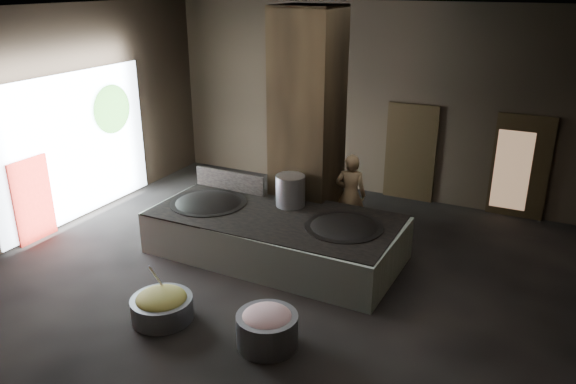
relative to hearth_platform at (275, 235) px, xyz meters
The scene contains 27 objects.
floor 0.68m from the hearth_platform, 57.30° to the right, with size 10.00×9.00×0.10m, color black.
ceiling 4.18m from the hearth_platform, 57.30° to the right, with size 10.00×9.00×0.10m, color black.
back_wall 4.53m from the hearth_platform, 86.20° to the left, with size 10.00×0.10×4.50m, color black.
front_wall 5.31m from the hearth_platform, 86.85° to the right, with size 10.00×0.10×4.50m, color black.
left_wall 5.14m from the hearth_platform, behind, with size 0.10×9.00×4.50m, color black.
pillar 2.36m from the hearth_platform, 91.02° to the left, with size 1.20×1.20×4.50m, color black.
hearth_platform is the anchor object (origin of this frame).
platform_cap 0.41m from the hearth_platform, ahead, with size 4.56×2.19×0.03m, color black.
wok_left 1.49m from the hearth_platform, behind, with size 1.47×1.47×0.41m, color black.
wok_left_rim 1.51m from the hearth_platform, behind, with size 1.50×1.50×0.05m, color black.
wok_right 1.39m from the hearth_platform, ahead, with size 1.37×1.37×0.39m, color black.
wok_right_rim 1.41m from the hearth_platform, ahead, with size 1.40×1.40×0.05m, color black.
stock_pot 0.91m from the hearth_platform, 84.81° to the left, with size 0.57×0.57×0.61m, color silver.
splash_guard 1.75m from the hearth_platform, 152.65° to the left, with size 1.62×0.06×0.41m, color black.
cook 1.83m from the hearth_platform, 58.58° to the left, with size 0.62×0.40×1.71m, color #96764C.
veg_basin 2.75m from the hearth_platform, 101.99° to the right, with size 0.96×0.96×0.35m, color slate.
veg_fill 2.74m from the hearth_platform, 101.99° to the right, with size 0.78×0.78×0.24m, color olive.
ladle 2.64m from the hearth_platform, 105.87° to the right, with size 0.03×0.03×0.75m, color silver.
meat_basin 2.83m from the hearth_platform, 64.70° to the right, with size 0.89×0.89×0.49m, color slate.
meat_fill 2.83m from the hearth_platform, 64.70° to the right, with size 0.74×0.74×0.28m, color #D37E86.
doorway_near 4.34m from the hearth_platform, 69.88° to the left, with size 1.18×0.08×2.38m, color black.
doorway_near_glow 4.35m from the hearth_platform, 69.64° to the left, with size 0.88×0.04×2.07m, color #8C6647.
doorway_far 5.63m from the hearth_platform, 46.09° to the left, with size 1.18×0.08×2.38m, color black.
doorway_far_glow 5.50m from the hearth_platform, 47.01° to the left, with size 0.74×0.04×1.76m, color #8C6647.
left_opening 4.83m from the hearth_platform, behind, with size 0.04×4.20×3.10m, color white.
pavilion_sliver 4.87m from the hearth_platform, 161.66° to the right, with size 0.05×0.90×1.70m, color maroon.
tree_silhouette 4.99m from the hearth_platform, 169.19° to the left, with size 0.28×1.10×1.10m, color #194714.
Camera 1 is at (4.22, -8.07, 4.95)m, focal length 35.00 mm.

